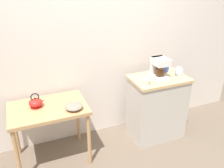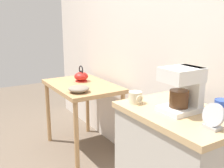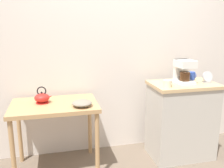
{
  "view_description": "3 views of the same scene",
  "coord_description": "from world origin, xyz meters",
  "px_view_note": "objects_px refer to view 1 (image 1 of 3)",
  "views": [
    {
      "loc": [
        -0.94,
        -2.4,
        2.16
      ],
      "look_at": [
        0.03,
        -0.01,
        0.93
      ],
      "focal_mm": 39.22,
      "sensor_mm": 36.0,
      "label": 1
    },
    {
      "loc": [
        1.76,
        -1.07,
        1.42
      ],
      "look_at": [
        0.06,
        -0.03,
        0.92
      ],
      "focal_mm": 42.99,
      "sensor_mm": 36.0,
      "label": 2
    },
    {
      "loc": [
        -0.71,
        -2.39,
        1.52
      ],
      "look_at": [
        -0.12,
        0.05,
        0.92
      ],
      "focal_mm": 39.69,
      "sensor_mm": 36.0,
      "label": 3
    }
  ],
  "objects_px": {
    "table_clock": "(179,72)",
    "bowl_stoneware": "(74,106)",
    "mug_small_cream": "(146,82)",
    "teakettle": "(36,103)",
    "mug_blue": "(165,68)",
    "coffee_maker": "(159,67)"
  },
  "relations": [
    {
      "from": "mug_small_cream",
      "to": "coffee_maker",
      "type": "bearing_deg",
      "value": 29.52
    },
    {
      "from": "mug_blue",
      "to": "bowl_stoneware",
      "type": "bearing_deg",
      "value": -169.03
    },
    {
      "from": "bowl_stoneware",
      "to": "coffee_maker",
      "type": "xyz_separation_m",
      "value": [
        1.16,
        0.14,
        0.25
      ]
    },
    {
      "from": "mug_blue",
      "to": "coffee_maker",
      "type": "bearing_deg",
      "value": -145.3
    },
    {
      "from": "bowl_stoneware",
      "to": "teakettle",
      "type": "bearing_deg",
      "value": 151.63
    },
    {
      "from": "coffee_maker",
      "to": "mug_blue",
      "type": "relative_size",
      "value": 2.76
    },
    {
      "from": "teakettle",
      "to": "coffee_maker",
      "type": "height_order",
      "value": "coffee_maker"
    },
    {
      "from": "teakettle",
      "to": "mug_small_cream",
      "type": "relative_size",
      "value": 2.0
    },
    {
      "from": "table_clock",
      "to": "teakettle",
      "type": "bearing_deg",
      "value": 175.72
    },
    {
      "from": "teakettle",
      "to": "mug_small_cream",
      "type": "height_order",
      "value": "mug_small_cream"
    },
    {
      "from": "mug_small_cream",
      "to": "table_clock",
      "type": "xyz_separation_m",
      "value": [
        0.53,
        0.08,
        0.02
      ]
    },
    {
      "from": "bowl_stoneware",
      "to": "mug_blue",
      "type": "bearing_deg",
      "value": 10.97
    },
    {
      "from": "bowl_stoneware",
      "to": "table_clock",
      "type": "bearing_deg",
      "value": 2.85
    },
    {
      "from": "table_clock",
      "to": "bowl_stoneware",
      "type": "bearing_deg",
      "value": -177.15
    },
    {
      "from": "bowl_stoneware",
      "to": "mug_small_cream",
      "type": "xyz_separation_m",
      "value": [
        0.9,
        -0.01,
        0.15
      ]
    },
    {
      "from": "mug_blue",
      "to": "teakettle",
      "type": "bearing_deg",
      "value": -178.23
    },
    {
      "from": "bowl_stoneware",
      "to": "coffee_maker",
      "type": "height_order",
      "value": "coffee_maker"
    },
    {
      "from": "coffee_maker",
      "to": "mug_small_cream",
      "type": "xyz_separation_m",
      "value": [
        -0.26,
        -0.15,
        -0.1
      ]
    },
    {
      "from": "mug_small_cream",
      "to": "teakettle",
      "type": "bearing_deg",
      "value": 170.31
    },
    {
      "from": "bowl_stoneware",
      "to": "mug_blue",
      "type": "distance_m",
      "value": 1.37
    },
    {
      "from": "bowl_stoneware",
      "to": "coffee_maker",
      "type": "relative_size",
      "value": 0.76
    },
    {
      "from": "bowl_stoneware",
      "to": "teakettle",
      "type": "xyz_separation_m",
      "value": [
        -0.38,
        0.21,
        0.02
      ]
    }
  ]
}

